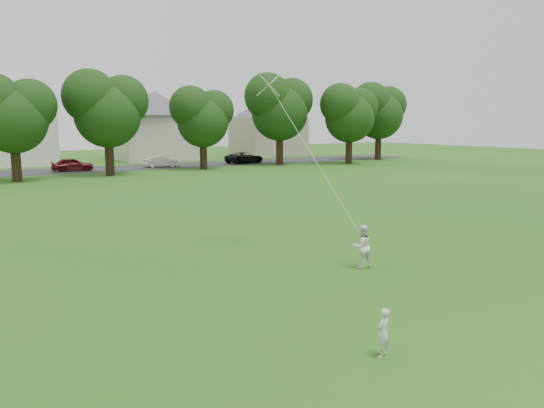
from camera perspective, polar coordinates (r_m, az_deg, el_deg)
ground at (r=12.56m, az=2.38°, el=-11.88°), size 160.00×160.00×0.00m
street at (r=52.25m, az=-25.07°, el=3.08°), size 90.00×7.00×0.01m
toddler at (r=10.55m, az=11.87°, el=-13.40°), size 0.41×0.33×0.96m
older_boy at (r=16.48m, az=9.65°, el=-4.53°), size 0.72×0.60×1.34m
kite at (r=17.32m, az=4.40°, el=5.15°), size 1.17×2.62×6.23m
tree_row at (r=47.10m, az=-21.22°, el=10.00°), size 81.58×8.76×9.75m
house_row at (r=62.03m, az=-26.29°, el=8.27°), size 76.06×13.11×10.21m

